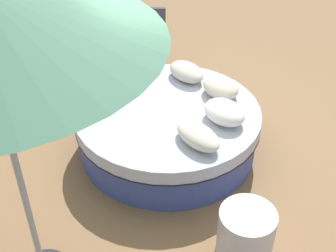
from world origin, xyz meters
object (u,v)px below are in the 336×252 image
throw_pillow_3 (187,72)px  throw_pillow_1 (224,112)px  round_bed (168,129)px  throw_pillow_2 (221,87)px  side_table (246,233)px  patio_chair (147,33)px  planter (46,30)px  throw_pillow_0 (198,136)px

throw_pillow_3 → throw_pillow_1: bearing=166.5°
round_bed → throw_pillow_3: (0.40, -0.57, 0.36)m
throw_pillow_1 → throw_pillow_2: size_ratio=1.08×
throw_pillow_1 → throw_pillow_3: throw_pillow_1 is taller
throw_pillow_2 → throw_pillow_3: size_ratio=0.90×
throw_pillow_2 → side_table: throw_pillow_2 is taller
throw_pillow_1 → patio_chair: size_ratio=0.49×
planter → throw_pillow_0: bearing=-176.3°
throw_pillow_1 → planter: planter is taller
planter → side_table: bearing=179.7°
throw_pillow_0 → patio_chair: patio_chair is taller
throw_pillow_2 → throw_pillow_3: 0.52m
round_bed → throw_pillow_0: size_ratio=3.72×
round_bed → patio_chair: size_ratio=2.07×
side_table → round_bed: bearing=-11.7°
patio_chair → side_table: size_ratio=1.97×
throw_pillow_2 → patio_chair: (1.80, -0.23, -0.09)m
throw_pillow_3 → patio_chair: bearing=-13.9°
throw_pillow_0 → patio_chair: size_ratio=0.56×
throw_pillow_0 → planter: bearing=3.7°
round_bed → side_table: 1.60m
throw_pillow_2 → patio_chair: 1.81m
round_bed → throw_pillow_1: throw_pillow_1 is taller
side_table → planter: bearing=-0.3°
planter → round_bed: bearing=-172.8°
throw_pillow_3 → patio_chair: patio_chair is taller
round_bed → throw_pillow_0: 0.73m
throw_pillow_0 → throw_pillow_3: (1.03, -0.68, 0.00)m
round_bed → throw_pillow_0: bearing=170.5°
round_bed → patio_chair: (1.68, -0.89, 0.28)m
planter → side_table: (-3.96, 0.02, -0.42)m
throw_pillow_2 → side_table: 1.80m
throw_pillow_0 → throw_pillow_2: bearing=-55.8°
throw_pillow_0 → throw_pillow_3: 1.23m
planter → side_table: planter is taller
throw_pillow_0 → patio_chair: 2.52m
throw_pillow_2 → planter: bearing=20.9°
round_bed → planter: bearing=7.2°
patio_chair → throw_pillow_2: bearing=-60.2°
throw_pillow_0 → throw_pillow_3: size_ratio=1.09×
throw_pillow_2 → throw_pillow_1: bearing=142.5°
round_bed → throw_pillow_1: size_ratio=4.20×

